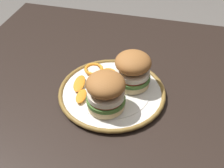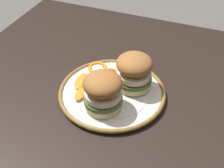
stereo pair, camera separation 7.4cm
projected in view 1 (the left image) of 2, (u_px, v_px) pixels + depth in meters
The scene contains 8 objects.
dining_table at pixel (130, 137), 0.84m from camera, with size 1.15×1.06×0.75m.
dinner_plate at pixel (112, 92), 0.82m from camera, with size 0.30×0.30×0.02m.
sandwich_half_left at pixel (133, 69), 0.80m from camera, with size 0.13×0.13×0.10m.
sandwich_half_right at pixel (106, 91), 0.73m from camera, with size 0.13×0.13×0.10m.
orange_peel_curled at pixel (94, 69), 0.88m from camera, with size 0.08×0.08×0.01m.
orange_peel_strip_long at pixel (79, 83), 0.83m from camera, with size 0.04×0.08×0.01m.
orange_peel_strip_short at pixel (81, 96), 0.79m from camera, with size 0.03×0.06×0.01m.
orange_peel_small_curl at pixel (108, 74), 0.86m from camera, with size 0.06×0.06×0.01m.
Camera 1 is at (-0.08, 0.53, 1.31)m, focal length 47.28 mm.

